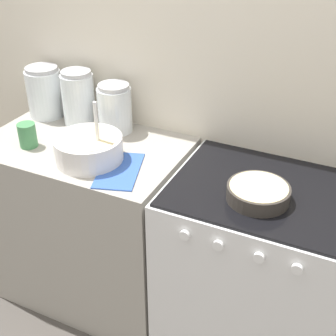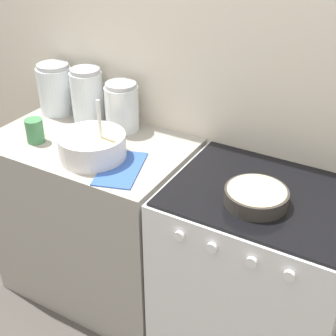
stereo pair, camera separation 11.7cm
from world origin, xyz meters
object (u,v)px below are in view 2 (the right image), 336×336
storage_jar_right (122,110)px  tin_can (35,131)px  mixing_bowl (92,145)px  storage_jar_middle (88,99)px  storage_jar_left (56,92)px  baking_pan (256,196)px  stove (253,278)px

storage_jar_right → tin_can: storage_jar_right is taller
mixing_bowl → storage_jar_middle: (-0.25, 0.30, 0.05)m
mixing_bowl → tin_can: (-0.32, -0.01, -0.01)m
storage_jar_middle → mixing_bowl: bearing=-49.7°
storage_jar_left → storage_jar_middle: size_ratio=0.96×
baking_pan → storage_jar_middle: bearing=164.6°
storage_jar_right → baking_pan: bearing=-19.2°
baking_pan → tin_can: 1.07m
mixing_bowl → storage_jar_middle: size_ratio=1.09×
storage_jar_right → stove: bearing=-13.5°
storage_jar_middle → storage_jar_right: (0.21, -0.00, -0.01)m
mixing_bowl → baking_pan: (0.75, 0.02, -0.03)m
storage_jar_left → tin_can: size_ratio=2.31×
baking_pan → tin_can: bearing=-178.1°
stove → mixing_bowl: bearing=-171.8°
storage_jar_left → storage_jar_right: (0.42, -0.00, -0.01)m
mixing_bowl → storage_jar_middle: 0.40m
storage_jar_left → tin_can: storage_jar_left is taller
storage_jar_middle → baking_pan: bearing=-15.4°
storage_jar_middle → tin_can: size_ratio=2.42×
storage_jar_middle → tin_can: bearing=-102.6°
storage_jar_middle → stove: bearing=-10.8°
mixing_bowl → storage_jar_middle: mixing_bowl is taller
baking_pan → tin_can: tin_can is taller
mixing_bowl → storage_jar_left: size_ratio=1.14×
baking_pan → storage_jar_middle: (-1.00, 0.28, 0.08)m
baking_pan → mixing_bowl: bearing=-178.2°
storage_jar_right → tin_can: bearing=-131.7°
storage_jar_middle → storage_jar_left: bearing=180.0°
tin_can → storage_jar_left: bearing=113.8°
tin_can → stove: bearing=6.4°
baking_pan → storage_jar_right: size_ratio=1.02×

